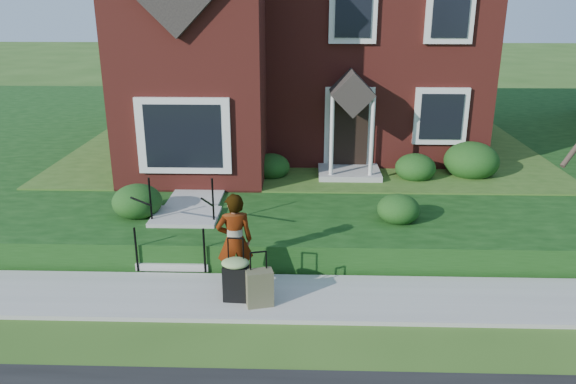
{
  "coord_description": "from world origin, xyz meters",
  "views": [
    {
      "loc": [
        0.03,
        -8.74,
        5.06
      ],
      "look_at": [
        -0.3,
        2.0,
        1.32
      ],
      "focal_mm": 35.0,
      "sensor_mm": 36.0,
      "label": 1
    }
  ],
  "objects_px": {
    "front_steps": "(181,232)",
    "woman": "(235,241)",
    "suitcase_olive": "(260,288)",
    "suitcase_black": "(236,277)"
  },
  "relations": [
    {
      "from": "front_steps",
      "to": "suitcase_black",
      "type": "height_order",
      "value": "front_steps"
    },
    {
      "from": "front_steps",
      "to": "woman",
      "type": "distance_m",
      "value": 2.06
    },
    {
      "from": "front_steps",
      "to": "suitcase_black",
      "type": "xyz_separation_m",
      "value": [
        1.37,
        -2.02,
        0.05
      ]
    },
    {
      "from": "front_steps",
      "to": "suitcase_black",
      "type": "bearing_deg",
      "value": -55.83
    },
    {
      "from": "woman",
      "to": "suitcase_black",
      "type": "distance_m",
      "value": 0.68
    },
    {
      "from": "woman",
      "to": "suitcase_black",
      "type": "bearing_deg",
      "value": 84.3
    },
    {
      "from": "woman",
      "to": "suitcase_olive",
      "type": "xyz_separation_m",
      "value": [
        0.49,
        -0.66,
        -0.56
      ]
    },
    {
      "from": "suitcase_olive",
      "to": "suitcase_black",
      "type": "bearing_deg",
      "value": 144.77
    },
    {
      "from": "woman",
      "to": "suitcase_olive",
      "type": "bearing_deg",
      "value": 113.16
    },
    {
      "from": "suitcase_black",
      "to": "suitcase_olive",
      "type": "distance_m",
      "value": 0.47
    }
  ]
}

